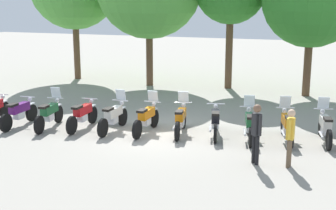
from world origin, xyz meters
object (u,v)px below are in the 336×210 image
(motorcycle_3, at_px, (83,115))
(motorcycle_4, at_px, (113,116))
(motorcycle_2, at_px, (49,114))
(motorcycle_10, at_px, (325,127))
(motorcycle_6, at_px, (181,119))
(motorcycle_5, at_px, (146,118))
(motorcycle_9, at_px, (287,125))
(person_1, at_px, (256,129))
(person_0, at_px, (290,134))
(motorcycle_7, at_px, (215,121))
(motorcycle_8, at_px, (249,124))
(motorcycle_1, at_px, (19,112))

(motorcycle_3, bearing_deg, motorcycle_4, -87.21)
(motorcycle_2, distance_m, motorcycle_10, 9.41)
(motorcycle_6, height_order, motorcycle_10, same)
(motorcycle_5, xyz_separation_m, motorcycle_9, (4.62, 0.73, 0.00))
(motorcycle_9, bearing_deg, person_1, 152.72)
(motorcycle_9, relative_size, person_0, 1.32)
(motorcycle_3, bearing_deg, motorcycle_10, -83.79)
(motorcycle_7, height_order, motorcycle_8, motorcycle_8)
(motorcycle_2, height_order, person_0, person_0)
(motorcycle_2, xyz_separation_m, motorcycle_6, (4.63, 0.92, 0.00))
(motorcycle_1, height_order, person_0, person_0)
(motorcycle_1, relative_size, person_1, 1.29)
(motorcycle_4, distance_m, motorcycle_5, 1.18)
(motorcycle_3, relative_size, motorcycle_6, 1.01)
(motorcycle_1, xyz_separation_m, motorcycle_6, (5.78, 1.12, 0.01))
(motorcycle_1, xyz_separation_m, motorcycle_4, (3.48, 0.64, 0.01))
(motorcycle_5, bearing_deg, motorcycle_10, -81.07)
(motorcycle_2, xyz_separation_m, person_1, (7.54, -1.15, 0.48))
(motorcycle_4, height_order, person_0, person_0)
(motorcycle_8, distance_m, person_1, 2.37)
(motorcycle_10, bearing_deg, motorcycle_5, 88.79)
(motorcycle_3, relative_size, motorcycle_4, 1.00)
(motorcycle_5, bearing_deg, motorcycle_6, -77.55)
(motorcycle_3, xyz_separation_m, motorcycle_9, (6.94, 1.06, 0.01))
(motorcycle_8, xyz_separation_m, person_1, (0.60, -2.24, 0.48))
(motorcycle_8, height_order, motorcycle_9, same)
(motorcycle_2, xyz_separation_m, motorcycle_7, (5.79, 1.12, -0.01))
(motorcycle_4, relative_size, person_1, 1.29)
(motorcycle_7, xyz_separation_m, motorcycle_9, (2.31, 0.26, 0.01))
(person_0, bearing_deg, motorcycle_7, -35.10)
(motorcycle_7, bearing_deg, motorcycle_2, 86.26)
(motorcycle_2, bearing_deg, motorcycle_5, -88.79)
(motorcycle_3, bearing_deg, motorcycle_7, -83.29)
(motorcycle_5, height_order, motorcycle_9, same)
(motorcycle_9, bearing_deg, motorcycle_6, 82.75)
(motorcycle_3, xyz_separation_m, motorcycle_7, (4.63, 0.80, 0.00))
(motorcycle_1, distance_m, motorcycle_2, 1.17)
(motorcycle_2, relative_size, motorcycle_5, 0.99)
(person_1, bearing_deg, motorcycle_6, -77.26)
(motorcycle_2, relative_size, person_0, 1.34)
(motorcycle_4, height_order, motorcycle_8, same)
(motorcycle_4, xyz_separation_m, motorcycle_10, (6.94, 1.20, 0.00))
(motorcycle_1, relative_size, motorcycle_3, 1.00)
(motorcycle_1, xyz_separation_m, motorcycle_5, (4.63, 0.85, 0.01))
(motorcycle_6, bearing_deg, person_1, -136.44)
(motorcycle_3, xyz_separation_m, motorcycle_6, (3.47, 0.60, 0.01))
(motorcycle_1, xyz_separation_m, motorcycle_10, (10.42, 1.84, 0.01))
(motorcycle_3, distance_m, motorcycle_8, 5.83)
(motorcycle_1, height_order, motorcycle_5, motorcycle_5)
(motorcycle_1, bearing_deg, motorcycle_5, -82.84)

